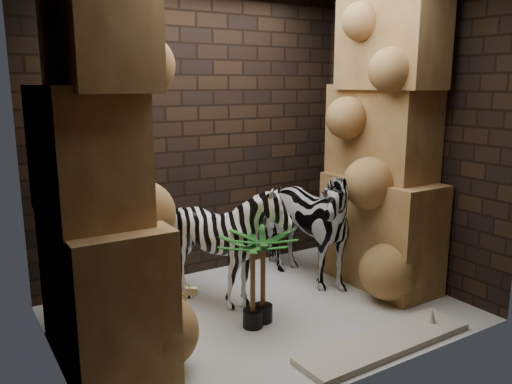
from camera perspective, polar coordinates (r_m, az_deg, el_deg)
floor at (r=4.76m, az=0.77°, el=-13.32°), size 3.50×3.50×0.00m
wall_back at (r=5.42m, az=-6.38°, el=6.25°), size 3.50×0.00×3.50m
wall_front at (r=3.37m, az=12.44°, el=2.55°), size 3.50×0.00×3.50m
wall_left at (r=3.70m, az=-22.60°, el=2.74°), size 0.00×3.00×3.00m
wall_right at (r=5.48m, az=16.48°, el=5.89°), size 0.00×3.00×3.00m
rock_pillar_left at (r=3.78m, az=-17.37°, el=3.28°), size 0.68×1.30×3.00m
rock_pillar_right at (r=5.24m, az=14.07°, el=5.76°), size 0.58×1.25×3.00m
zebra_right at (r=5.26m, az=5.02°, el=-2.44°), size 0.79×1.29×1.46m
zebra_left at (r=4.75m, az=-3.35°, el=-6.40°), size 1.24×1.40×1.08m
giraffe_toy at (r=3.98m, az=-10.16°, el=-14.09°), size 0.33×0.18×0.60m
palm_front at (r=4.46m, az=0.77°, el=-9.43°), size 0.36×0.36×0.81m
palm_back at (r=4.36m, az=-0.36°, el=-10.10°), size 0.36×0.36×0.79m
surfboard at (r=4.36m, az=14.12°, el=-15.89°), size 1.59×0.42×0.05m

